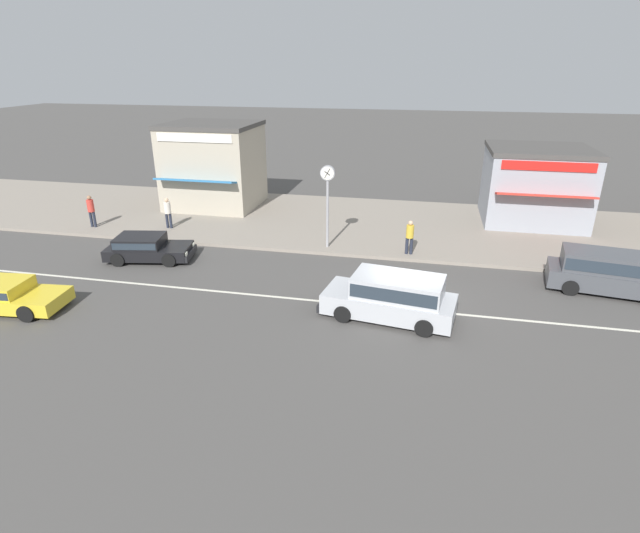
% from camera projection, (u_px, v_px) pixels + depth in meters
% --- Properties ---
extents(ground_plane, '(160.00, 160.00, 0.00)m').
position_uv_depth(ground_plane, '(407.00, 309.00, 17.83)').
color(ground_plane, '#4C4947').
extents(lane_centre_stripe, '(50.40, 0.14, 0.01)m').
position_uv_depth(lane_centre_stripe, '(407.00, 309.00, 17.83)').
color(lane_centre_stripe, silver).
rests_on(lane_centre_stripe, ground).
extents(kerb_strip, '(68.00, 10.00, 0.15)m').
position_uv_depth(kerb_strip, '(417.00, 227.00, 26.51)').
color(kerb_strip, gray).
rests_on(kerb_strip, ground).
extents(minivan_silver_0, '(4.75, 2.42, 1.56)m').
position_uv_depth(minivan_silver_0, '(393.00, 296.00, 16.94)').
color(minivan_silver_0, '#B7BABF').
rests_on(minivan_silver_0, ground).
extents(sedan_yellow_1, '(4.35, 2.10, 1.06)m').
position_uv_depth(sedan_yellow_1, '(5.00, 295.00, 17.69)').
color(sedan_yellow_1, yellow).
rests_on(sedan_yellow_1, ground).
extents(minivan_dark_grey_2, '(4.64, 2.36, 1.56)m').
position_uv_depth(minivan_dark_grey_2, '(607.00, 271.00, 18.94)').
color(minivan_dark_grey_2, '#47494F').
rests_on(minivan_dark_grey_2, ground).
extents(hatchback_black_4, '(3.95, 2.34, 1.10)m').
position_uv_depth(hatchback_black_4, '(146.00, 247.00, 22.11)').
color(hatchback_black_4, black).
rests_on(hatchback_black_4, ground).
extents(street_clock, '(0.66, 0.22, 3.82)m').
position_uv_depth(street_clock, '(328.00, 187.00, 22.34)').
color(street_clock, '#9E9EA3').
rests_on(street_clock, kerb_strip).
extents(pedestrian_near_clock, '(0.34, 0.34, 1.56)m').
position_uv_depth(pedestrian_near_clock, '(410.00, 235.00, 22.22)').
color(pedestrian_near_clock, '#232838').
rests_on(pedestrian_near_clock, kerb_strip).
extents(pedestrian_mid_kerb, '(0.34, 0.34, 1.68)m').
position_uv_depth(pedestrian_mid_kerb, '(91.00, 209.00, 25.87)').
color(pedestrian_mid_kerb, '#232838').
rests_on(pedestrian_mid_kerb, kerb_strip).
extents(pedestrian_by_shop, '(0.34, 0.34, 1.60)m').
position_uv_depth(pedestrian_by_shop, '(168.00, 211.00, 25.72)').
color(pedestrian_by_shop, '#232838').
rests_on(pedestrian_by_shop, kerb_strip).
extents(shopfront_corner_warung, '(5.19, 5.51, 3.94)m').
position_uv_depth(shopfront_corner_warung, '(535.00, 185.00, 26.55)').
color(shopfront_corner_warung, '#999EA8').
rests_on(shopfront_corner_warung, kerb_strip).
extents(shopfront_mid_block, '(5.16, 5.30, 4.82)m').
position_uv_depth(shopfront_mid_block, '(214.00, 165.00, 29.31)').
color(shopfront_mid_block, '#B2A893').
rests_on(shopfront_mid_block, kerb_strip).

